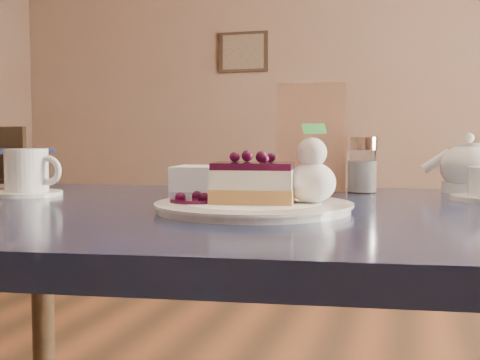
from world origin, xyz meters
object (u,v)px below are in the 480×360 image
(main_table, at_px, (258,257))
(coffee_set, at_px, (28,175))
(cheesecake_slice, at_px, (254,183))
(dessert_plate, at_px, (253,207))
(tea_set, at_px, (471,172))

(main_table, height_order, coffee_set, coffee_set)
(main_table, distance_m, cheesecake_slice, 0.13)
(cheesecake_slice, bearing_deg, dessert_plate, 109.42)
(main_table, distance_m, coffee_set, 0.47)
(coffee_set, distance_m, tea_set, 0.83)
(dessert_plate, distance_m, coffee_set, 0.47)
(coffee_set, bearing_deg, main_table, -8.13)
(dessert_plate, distance_m, tea_set, 0.50)
(tea_set, bearing_deg, dessert_plate, -131.12)
(main_table, relative_size, tea_set, 4.84)
(cheesecake_slice, distance_m, coffee_set, 0.47)
(dessert_plate, height_order, cheesecake_slice, cheesecake_slice)
(dessert_plate, relative_size, coffee_set, 2.04)
(dessert_plate, xyz_separation_m, tea_set, (0.33, 0.37, 0.04))
(coffee_set, height_order, tea_set, tea_set)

